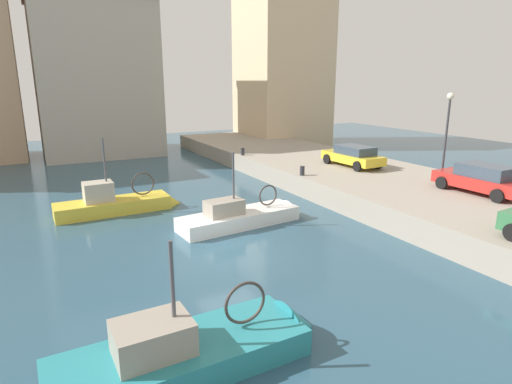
{
  "coord_description": "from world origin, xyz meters",
  "views": [
    {
      "loc": [
        -6.55,
        -14.48,
        6.62
      ],
      "look_at": [
        3.11,
        3.82,
        1.2
      ],
      "focal_mm": 29.84,
      "sensor_mm": 36.0,
      "label": 1
    }
  ],
  "objects_px": {
    "parked_car_yellow": "(353,156)",
    "quay_streetlamp": "(447,123)",
    "fishing_boat_teal": "(199,360)",
    "mooring_bollard_mid": "(302,171)",
    "mooring_bollard_north": "(243,151)",
    "fishing_boat_yellow": "(120,209)",
    "fishing_boat_white": "(246,222)",
    "parked_car_red": "(482,179)"
  },
  "relations": [
    {
      "from": "parked_car_yellow",
      "to": "quay_streetlamp",
      "type": "height_order",
      "value": "quay_streetlamp"
    },
    {
      "from": "fishing_boat_teal",
      "to": "mooring_bollard_mid",
      "type": "bearing_deg",
      "value": 47.55
    },
    {
      "from": "parked_car_yellow",
      "to": "mooring_bollard_north",
      "type": "xyz_separation_m",
      "value": [
        -4.49,
        7.22,
        -0.42
      ]
    },
    {
      "from": "fishing_boat_teal",
      "to": "mooring_bollard_mid",
      "type": "xyz_separation_m",
      "value": [
        10.97,
        11.99,
        1.36
      ]
    },
    {
      "from": "fishing_boat_yellow",
      "to": "mooring_bollard_north",
      "type": "xyz_separation_m",
      "value": [
        10.28,
        6.4,
        1.33
      ]
    },
    {
      "from": "fishing_boat_yellow",
      "to": "mooring_bollard_mid",
      "type": "bearing_deg",
      "value": -8.84
    },
    {
      "from": "fishing_boat_teal",
      "to": "quay_streetlamp",
      "type": "relative_size",
      "value": 1.41
    },
    {
      "from": "fishing_boat_teal",
      "to": "mooring_bollard_mid",
      "type": "distance_m",
      "value": 16.3
    },
    {
      "from": "fishing_boat_white",
      "to": "parked_car_red",
      "type": "distance_m",
      "value": 11.88
    },
    {
      "from": "mooring_bollard_mid",
      "to": "mooring_bollard_north",
      "type": "xyz_separation_m",
      "value": [
        0.0,
        8.0,
        0.0
      ]
    },
    {
      "from": "fishing_boat_yellow",
      "to": "fishing_boat_white",
      "type": "relative_size",
      "value": 0.96
    },
    {
      "from": "parked_car_yellow",
      "to": "mooring_bollard_mid",
      "type": "distance_m",
      "value": 4.57
    },
    {
      "from": "fishing_boat_white",
      "to": "mooring_bollard_north",
      "type": "distance_m",
      "value": 12.52
    },
    {
      "from": "fishing_boat_teal",
      "to": "quay_streetlamp",
      "type": "height_order",
      "value": "quay_streetlamp"
    },
    {
      "from": "fishing_boat_teal",
      "to": "mooring_bollard_north",
      "type": "relative_size",
      "value": 12.41
    },
    {
      "from": "parked_car_yellow",
      "to": "mooring_bollard_north",
      "type": "height_order",
      "value": "parked_car_yellow"
    },
    {
      "from": "fishing_boat_teal",
      "to": "fishing_boat_yellow",
      "type": "relative_size",
      "value": 1.05
    },
    {
      "from": "fishing_boat_teal",
      "to": "quay_streetlamp",
      "type": "distance_m",
      "value": 18.48
    },
    {
      "from": "fishing_boat_white",
      "to": "parked_car_red",
      "type": "bearing_deg",
      "value": -21.9
    },
    {
      "from": "mooring_bollard_mid",
      "to": "quay_streetlamp",
      "type": "distance_m",
      "value": 8.22
    },
    {
      "from": "parked_car_red",
      "to": "parked_car_yellow",
      "type": "height_order",
      "value": "parked_car_red"
    },
    {
      "from": "fishing_boat_yellow",
      "to": "quay_streetlamp",
      "type": "bearing_deg",
      "value": -23.01
    },
    {
      "from": "fishing_boat_white",
      "to": "parked_car_red",
      "type": "xyz_separation_m",
      "value": [
        10.89,
        -4.38,
        1.84
      ]
    },
    {
      "from": "parked_car_red",
      "to": "parked_car_yellow",
      "type": "bearing_deg",
      "value": 97.12
    },
    {
      "from": "fishing_boat_white",
      "to": "quay_streetlamp",
      "type": "bearing_deg",
      "value": -9.98
    },
    {
      "from": "fishing_boat_teal",
      "to": "parked_car_red",
      "type": "distance_m",
      "value": 17.17
    },
    {
      "from": "fishing_boat_white",
      "to": "mooring_bollard_mid",
      "type": "distance_m",
      "value": 6.4
    },
    {
      "from": "parked_car_red",
      "to": "mooring_bollard_north",
      "type": "height_order",
      "value": "parked_car_red"
    },
    {
      "from": "fishing_boat_teal",
      "to": "parked_car_red",
      "type": "relative_size",
      "value": 1.55
    },
    {
      "from": "fishing_boat_yellow",
      "to": "mooring_bollard_mid",
      "type": "relative_size",
      "value": 11.82
    },
    {
      "from": "fishing_boat_teal",
      "to": "mooring_bollard_mid",
      "type": "height_order",
      "value": "fishing_boat_teal"
    },
    {
      "from": "fishing_boat_white",
      "to": "mooring_bollard_mid",
      "type": "bearing_deg",
      "value": 31.07
    },
    {
      "from": "fishing_boat_yellow",
      "to": "fishing_boat_white",
      "type": "xyz_separation_m",
      "value": [
        4.92,
        -4.83,
        -0.04
      ]
    },
    {
      "from": "mooring_bollard_mid",
      "to": "parked_car_yellow",
      "type": "bearing_deg",
      "value": 9.84
    },
    {
      "from": "parked_car_red",
      "to": "quay_streetlamp",
      "type": "relative_size",
      "value": 0.91
    },
    {
      "from": "mooring_bollard_north",
      "to": "parked_car_red",
      "type": "bearing_deg",
      "value": -70.48
    },
    {
      "from": "quay_streetlamp",
      "to": "parked_car_red",
      "type": "bearing_deg",
      "value": -92.75
    },
    {
      "from": "parked_car_yellow",
      "to": "mooring_bollard_north",
      "type": "bearing_deg",
      "value": 121.85
    },
    {
      "from": "parked_car_red",
      "to": "quay_streetlamp",
      "type": "distance_m",
      "value": 3.5
    },
    {
      "from": "mooring_bollard_north",
      "to": "quay_streetlamp",
      "type": "relative_size",
      "value": 0.11
    },
    {
      "from": "mooring_bollard_mid",
      "to": "quay_streetlamp",
      "type": "bearing_deg",
      "value": -42.44
    },
    {
      "from": "fishing_boat_yellow",
      "to": "quay_streetlamp",
      "type": "relative_size",
      "value": 1.35
    }
  ]
}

